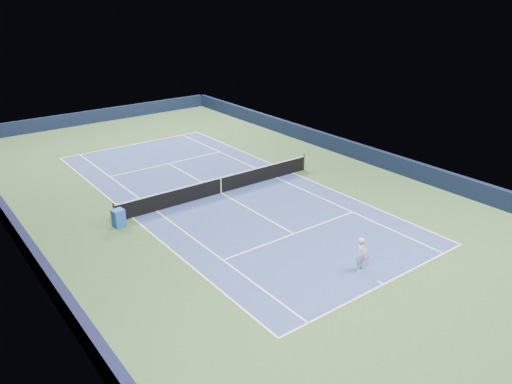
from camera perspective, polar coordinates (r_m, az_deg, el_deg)
ground at (r=28.87m, az=-4.02°, el=-0.12°), size 40.00×40.00×0.00m
wall_far at (r=45.85m, az=-17.94°, el=8.22°), size 22.00×0.35×1.10m
wall_right at (r=35.36m, az=10.82°, el=4.82°), size 0.35×40.00×1.10m
wall_left at (r=25.04m, az=-25.28°, el=-4.75°), size 0.35×40.00×1.10m
court_surface at (r=28.87m, az=-4.02°, el=-0.11°), size 10.97×23.77×0.01m
baseline_far at (r=38.82m, az=-13.75°, el=5.34°), size 10.97×0.08×0.00m
baseline_near at (r=21.03m, az=14.39°, el=-10.17°), size 10.97×0.08×0.00m
sideline_doubles_right at (r=31.96m, az=4.23°, el=2.20°), size 0.08×23.77×0.00m
sideline_doubles_left at (r=26.56m, az=-13.96°, el=-2.87°), size 0.08×23.77×0.00m
sideline_singles_right at (r=31.12m, az=2.32°, el=1.67°), size 0.08×23.77×0.00m
sideline_singles_left at (r=27.05m, az=-11.32°, el=-2.14°), size 0.08×23.77×0.00m
service_line_far at (r=34.07m, az=-9.95°, el=3.23°), size 8.23×0.08×0.00m
service_line_near at (r=24.24m, az=4.36°, el=-4.79°), size 8.23×0.08×0.00m
center_service_line at (r=28.87m, az=-4.02°, el=-0.10°), size 0.08×12.80×0.00m
center_mark_far at (r=38.69m, az=-13.66°, el=5.29°), size 0.08×0.30×0.00m
center_mark_near at (r=21.11m, az=14.07°, el=-10.01°), size 0.08×0.30×0.00m
tennis_net at (r=28.68m, az=-4.04°, el=0.81°), size 12.90×0.10×1.07m
sponsor_cube at (r=25.65m, az=-15.43°, el=-2.89°), size 0.63×0.56×0.90m
tennis_player at (r=21.43m, az=11.95°, el=-6.95°), size 0.76×1.27×2.68m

